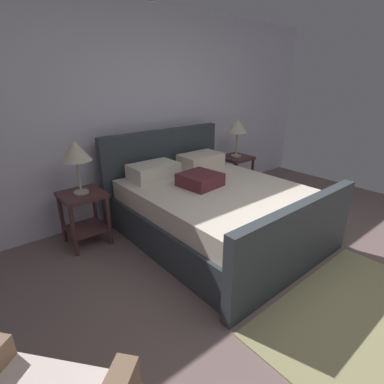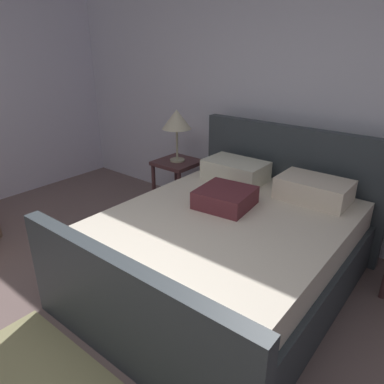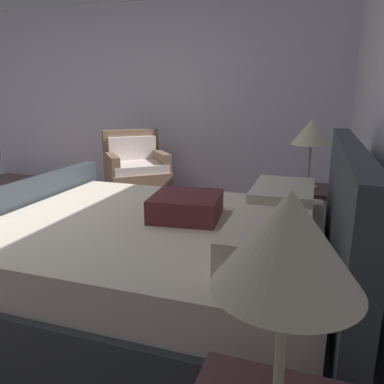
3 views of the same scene
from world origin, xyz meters
name	(u,v)px [view 3 (image 3 of 3)]	position (x,y,z in m)	size (l,w,h in m)	color
wall_side_left	(148,98)	(-3.12, 0.00, 1.29)	(0.12, 5.65, 2.58)	white
bed	(165,264)	(0.05, 1.59, 0.35)	(1.80, 2.16, 1.12)	#363E43
table_lamp_right	(288,247)	(1.26, 2.37, 1.05)	(0.31, 0.31, 0.57)	#B7B293
nightstand_left	(305,210)	(-1.16, 2.36, 0.40)	(0.44, 0.44, 0.60)	#512F31
table_lamp_left	(311,133)	(-1.16, 2.36, 1.04)	(0.31, 0.31, 0.56)	#B7B293
armchair	(136,175)	(-2.21, 0.24, 0.35)	(1.02, 1.02, 0.90)	#85644C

